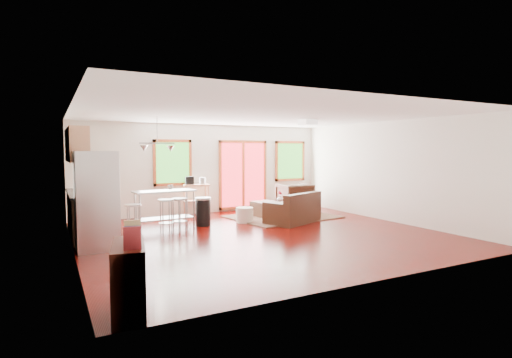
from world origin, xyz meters
name	(u,v)px	position (x,y,z in m)	size (l,w,h in m)	color
floor	(262,235)	(0.00, 0.00, -0.01)	(7.50, 7.00, 0.02)	#3A0200
ceiling	(262,114)	(0.00, 0.00, 2.61)	(7.50, 7.00, 0.02)	white
back_wall	(206,169)	(0.00, 3.51, 1.30)	(7.50, 0.02, 2.60)	silver
left_wall	(72,181)	(-3.76, 0.00, 1.30)	(0.02, 7.00, 2.60)	silver
right_wall	(389,171)	(3.76, 0.00, 1.30)	(0.02, 7.00, 2.60)	silver
front_wall	(383,189)	(0.00, -3.51, 1.30)	(7.50, 0.02, 2.60)	silver
window_left	(173,163)	(-1.00, 3.46, 1.50)	(1.10, 0.05, 1.30)	#275F1D
french_doors	(243,175)	(1.20, 3.46, 1.10)	(1.60, 0.05, 2.10)	red
window_right	(290,161)	(2.90, 3.46, 1.50)	(1.10, 0.05, 1.30)	#275F1D
rug	(283,217)	(1.59, 1.76, 0.01)	(2.74, 2.11, 0.03)	#495838
loveseat	(294,211)	(1.39, 0.89, 0.31)	(1.66, 1.33, 0.77)	black
coffee_table	(291,204)	(1.94, 1.87, 0.34)	(1.14, 0.95, 0.39)	#3A1009
armchair	(294,196)	(2.50, 2.57, 0.46)	(0.90, 0.84, 0.93)	black
ottoman	(265,209)	(1.22, 2.08, 0.21)	(0.63, 0.63, 0.42)	black
pouf	(245,215)	(0.31, 1.53, 0.19)	(0.44, 0.44, 0.39)	beige
vase	(280,198)	(1.66, 2.03, 0.51)	(0.19, 0.20, 0.30)	silver
book	(298,196)	(2.17, 1.86, 0.55)	(0.22, 0.03, 0.29)	maroon
cabinets	(82,193)	(-3.49, 1.70, 0.93)	(0.64, 2.24, 2.30)	tan
refrigerator	(97,201)	(-3.33, 0.24, 0.91)	(0.75, 0.71, 1.82)	#B7BABC
island	(165,202)	(-1.70, 1.70, 0.62)	(1.45, 0.66, 0.90)	#B7BABC
cup	(170,187)	(-1.65, 1.36, 1.01)	(0.13, 0.10, 0.13)	white
bar_stool_a	(133,213)	(-2.58, 0.90, 0.54)	(0.35, 0.35, 0.72)	#B7BABC
bar_stool_b	(166,208)	(-1.84, 1.08, 0.57)	(0.37, 0.37, 0.77)	#B7BABC
bar_stool_c	(179,207)	(-1.50, 1.17, 0.57)	(0.47, 0.47, 0.76)	#B7BABC
trash_can	(203,211)	(-0.78, 1.60, 0.35)	(0.40, 0.40, 0.69)	black
kitchen_cart	(195,189)	(-0.41, 3.27, 0.76)	(0.79, 0.58, 1.11)	tan
bookshelf	(129,277)	(-3.35, -3.06, 0.42)	(0.51, 0.95, 1.06)	#3A1009
ceiling_flush	(308,122)	(1.60, 0.60, 2.53)	(0.35, 0.35, 0.12)	white
pendant_light	(157,148)	(-1.90, 1.50, 1.90)	(0.80, 0.18, 0.79)	gray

